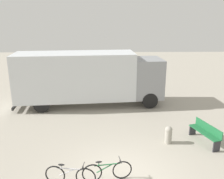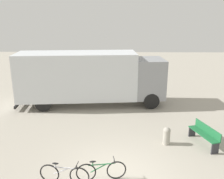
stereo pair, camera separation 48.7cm
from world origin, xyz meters
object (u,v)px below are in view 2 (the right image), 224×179
(bicycle_near, at_px, (64,174))
(bollard_near_bench, at_px, (167,135))
(delivery_truck, at_px, (90,76))
(park_bench, at_px, (205,134))
(bicycle_middle, at_px, (101,171))

(bicycle_near, relative_size, bollard_near_bench, 2.16)
(bicycle_near, bearing_deg, delivery_truck, 97.29)
(delivery_truck, height_order, park_bench, delivery_truck)
(delivery_truck, distance_m, bicycle_near, 7.78)
(delivery_truck, relative_size, park_bench, 5.16)
(delivery_truck, relative_size, bollard_near_bench, 11.48)
(park_bench, height_order, bicycle_middle, park_bench)
(bicycle_middle, relative_size, bollard_near_bench, 2.15)
(bicycle_near, distance_m, bollard_near_bench, 4.74)
(bicycle_near, bearing_deg, park_bench, 34.33)
(bicycle_middle, height_order, bollard_near_bench, bollard_near_bench)
(park_bench, height_order, bollard_near_bench, park_bench)
(park_bench, xyz_separation_m, bicycle_near, (-5.50, -2.75, -0.13))
(park_bench, bearing_deg, delivery_truck, 30.66)
(bollard_near_bench, bearing_deg, bicycle_near, -144.80)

